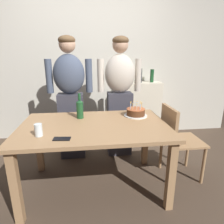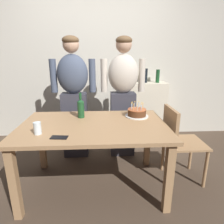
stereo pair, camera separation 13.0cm
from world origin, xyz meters
name	(u,v)px [view 1 (the left image)]	position (x,y,z in m)	size (l,w,h in m)	color
ground_plane	(96,186)	(0.00, 0.00, 0.00)	(10.00, 10.00, 0.00)	#47382B
back_wall	(90,62)	(0.00, 1.55, 1.30)	(5.20, 0.10, 2.60)	beige
dining_table	(94,133)	(0.00, 0.00, 0.64)	(1.50, 0.96, 0.74)	#A37A51
birthday_cake	(136,113)	(0.49, 0.23, 0.78)	(0.27, 0.27, 0.17)	white
water_glass_near	(38,130)	(-0.49, -0.23, 0.80)	(0.07, 0.07, 0.11)	silver
wine_bottle	(80,108)	(-0.15, 0.23, 0.85)	(0.08, 0.08, 0.28)	#194723
cell_phone	(62,139)	(-0.28, -0.33, 0.74)	(0.14, 0.07, 0.01)	black
person_man_bearded	(70,97)	(-0.29, 0.75, 0.87)	(0.61, 0.27, 1.66)	#33333D
person_woman_cardigan	(120,96)	(0.39, 0.75, 0.87)	(0.61, 0.27, 1.66)	#33333D
dining_chair	(176,137)	(0.94, 0.09, 0.52)	(0.42, 0.42, 0.87)	#A37A51
shelf_cabinet	(139,110)	(0.82, 1.33, 0.50)	(0.73, 0.30, 1.24)	beige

